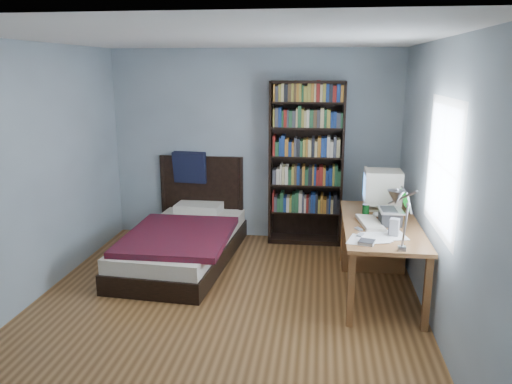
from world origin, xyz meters
TOP-DOWN VIEW (x-y plane):
  - room at (0.03, -0.00)m, footprint 4.20×4.24m
  - desk at (1.51, 1.00)m, footprint 0.75×1.69m
  - crt_monitor at (1.55, 1.02)m, footprint 0.40×0.38m
  - laptop at (1.60, 0.50)m, footprint 0.30×0.31m
  - desk_lamp at (1.47, -0.64)m, footprint 0.25×0.55m
  - keyboard at (1.39, 0.46)m, footprint 0.27×0.52m
  - speaker at (1.58, 0.14)m, footprint 0.10×0.10m
  - soda_can at (1.37, 0.75)m, footprint 0.07×0.07m
  - mouse at (1.48, 0.77)m, footprint 0.07×0.12m
  - phone_silver at (1.26, 0.27)m, footprint 0.08×0.10m
  - phone_grey at (1.27, 0.10)m, footprint 0.08×0.10m
  - external_drive at (1.31, -0.11)m, footprint 0.17×0.17m
  - bookshelf at (0.70, 1.94)m, footprint 0.94×0.30m
  - bed at (-0.71, 1.12)m, footprint 1.23×2.23m

SIDE VIEW (x-z plane):
  - bed at x=-0.71m, z-range -0.33..0.83m
  - desk at x=1.51m, z-range 0.05..0.78m
  - phone_silver at x=1.26m, z-range 0.73..0.75m
  - phone_grey at x=1.27m, z-range 0.73..0.75m
  - external_drive at x=1.31m, z-range 0.73..0.76m
  - keyboard at x=1.39m, z-range 0.72..0.77m
  - mouse at x=1.48m, z-range 0.73..0.77m
  - soda_can at x=1.37m, z-range 0.73..0.86m
  - speaker at x=1.58m, z-range 0.73..0.90m
  - laptop at x=1.60m, z-range 0.65..1.02m
  - crt_monitor at x=1.55m, z-range 0.76..1.21m
  - bookshelf at x=0.70m, z-range 0.00..2.10m
  - desk_lamp at x=1.47m, z-range 0.93..1.57m
  - room at x=0.03m, z-range 0.00..2.50m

